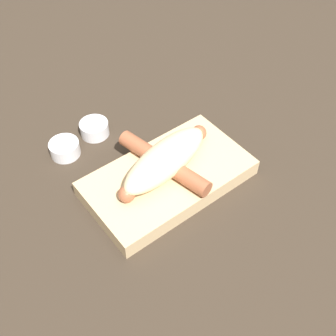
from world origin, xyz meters
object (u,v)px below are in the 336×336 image
object	(u,v)px
sausage	(165,161)
condiment_cup_far	(65,149)
condiment_cup_near	(94,129)
bread_roll	(166,159)
food_tray	(168,178)

from	to	relation	value
sausage	condiment_cup_far	size ratio (longest dim) A/B	3.80
condiment_cup_near	condiment_cup_far	world-z (taller)	same
bread_roll	condiment_cup_near	xyz separation A→B (m)	(-0.03, 0.17, -0.04)
bread_roll	condiment_cup_far	world-z (taller)	bread_roll
food_tray	sausage	distance (m)	0.03
food_tray	condiment_cup_far	size ratio (longest dim) A/B	5.11
food_tray	bread_roll	bearing A→B (deg)	80.65
food_tray	condiment_cup_near	world-z (taller)	food_tray
food_tray	condiment_cup_far	xyz separation A→B (m)	(-0.10, 0.17, -0.00)
sausage	condiment_cup_near	bearing A→B (deg)	101.98
sausage	condiment_cup_near	distance (m)	0.17
bread_roll	condiment_cup_far	bearing A→B (deg)	122.43
food_tray	bread_roll	size ratio (longest dim) A/B	1.44
food_tray	condiment_cup_near	bearing A→B (deg)	100.26
condiment_cup_far	condiment_cup_near	bearing A→B (deg)	10.26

